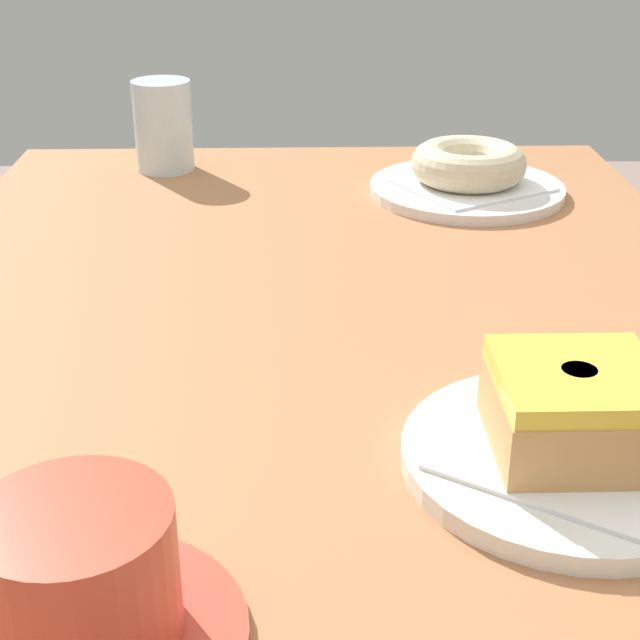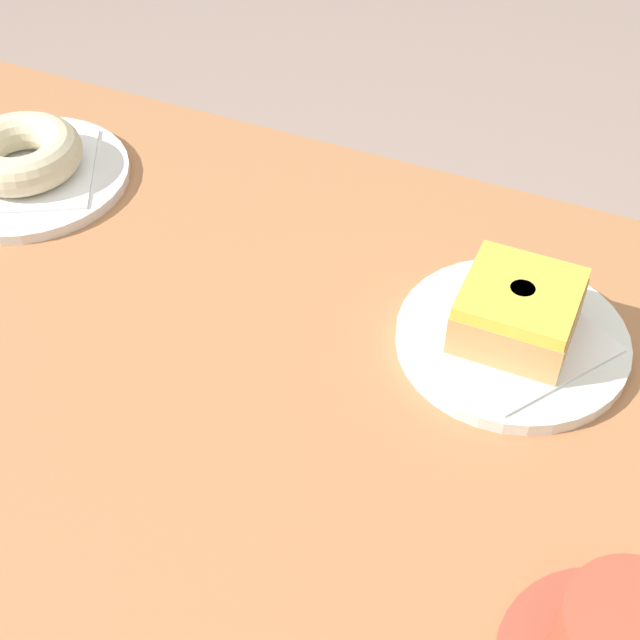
{
  "view_description": "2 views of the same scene",
  "coord_description": "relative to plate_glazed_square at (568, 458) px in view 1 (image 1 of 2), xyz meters",
  "views": [
    {
      "loc": [
        0.59,
        -0.02,
        1.04
      ],
      "look_at": [
        0.01,
        -0.0,
        0.76
      ],
      "focal_mm": 53.61,
      "sensor_mm": 36.0,
      "label": 1
    },
    {
      "loc": [
        0.2,
        -0.41,
        1.28
      ],
      "look_at": [
        -0.01,
        0.06,
        0.77
      ],
      "focal_mm": 51.15,
      "sensor_mm": 36.0,
      "label": 2
    }
  ],
  "objects": [
    {
      "name": "napkin_glazed_square",
      "position": [
        0.0,
        0.0,
        0.01
      ],
      "size": [
        0.18,
        0.18,
        0.0
      ],
      "primitive_type": "cube",
      "rotation": [
        0.0,
        0.0,
        -0.59
      ],
      "color": "white",
      "rests_on": "plate_glazed_square"
    },
    {
      "name": "water_glass",
      "position": [
        -0.61,
        -0.3,
        0.04
      ],
      "size": [
        0.07,
        0.07,
        0.1
      ],
      "primitive_type": "cylinder",
      "color": "silver",
      "rests_on": "table"
    },
    {
      "name": "table",
      "position": [
        -0.13,
        -0.14,
        -0.09
      ],
      "size": [
        1.14,
        0.7,
        0.73
      ],
      "color": "#A76D44",
      "rests_on": "ground_plane"
    },
    {
      "name": "coffee_cup",
      "position": [
        0.13,
        -0.25,
        0.03
      ],
      "size": [
        0.15,
        0.15,
        0.07
      ],
      "color": "#D94834",
      "rests_on": "table"
    },
    {
      "name": "napkin_sugar_ring",
      "position": [
        -0.51,
        0.03,
        0.01
      ],
      "size": [
        0.18,
        0.18,
        0.0
      ],
      "primitive_type": "cube",
      "rotation": [
        0.0,
        0.0,
        0.5
      ],
      "color": "white",
      "rests_on": "plate_sugar_ring"
    },
    {
      "name": "plate_sugar_ring",
      "position": [
        -0.51,
        0.03,
        -0.0
      ],
      "size": [
        0.21,
        0.21,
        0.01
      ],
      "primitive_type": "cylinder",
      "color": "white",
      "rests_on": "table"
    },
    {
      "name": "donut_glazed_square",
      "position": [
        0.0,
        0.0,
        0.03
      ],
      "size": [
        0.09,
        0.09,
        0.05
      ],
      "color": "tan",
      "rests_on": "napkin_glazed_square"
    },
    {
      "name": "plate_glazed_square",
      "position": [
        0.0,
        0.0,
        0.0
      ],
      "size": [
        0.19,
        0.19,
        0.01
      ],
      "primitive_type": "cylinder",
      "color": "white",
      "rests_on": "table"
    },
    {
      "name": "donut_sugar_ring",
      "position": [
        -0.51,
        0.03,
        0.03
      ],
      "size": [
        0.12,
        0.12,
        0.04
      ],
      "primitive_type": "torus",
      "color": "beige",
      "rests_on": "napkin_sugar_ring"
    }
  ]
}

